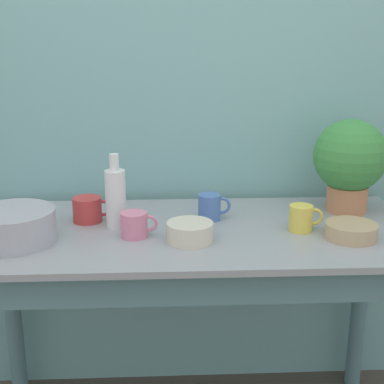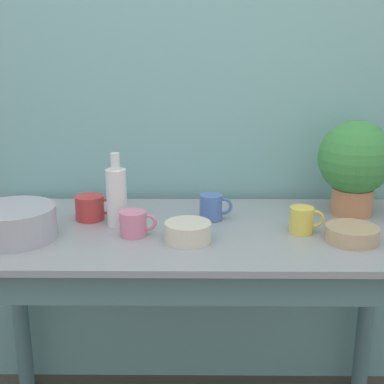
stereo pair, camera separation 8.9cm
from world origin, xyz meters
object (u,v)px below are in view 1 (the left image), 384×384
mug_blue (210,207)px  bowl_small_cream (190,232)px  bowl_wash_large (13,226)px  bowl_small_tan (351,231)px  bottle_tall (116,197)px  potted_plant (350,160)px  mug_pink (135,225)px  mug_red (88,209)px  mug_yellow (302,218)px

mug_blue → bowl_small_cream: size_ratio=0.78×
bowl_wash_large → bowl_small_tan: size_ratio=1.61×
bottle_tall → bowl_small_cream: (0.23, -0.14, -0.07)m
potted_plant → bowl_small_tan: (-0.07, -0.26, -0.16)m
potted_plant → bottle_tall: potted_plant is taller
potted_plant → bowl_small_cream: bearing=-154.8°
mug_blue → bowl_small_cream: mug_blue is taller
bowl_wash_large → bowl_small_tan: bowl_wash_large is taller
bowl_wash_large → bottle_tall: (0.29, 0.12, 0.05)m
mug_pink → mug_red: size_ratio=0.89×
bottle_tall → mug_blue: size_ratio=2.19×
bowl_small_tan → mug_pink: bearing=176.1°
bowl_wash_large → mug_yellow: size_ratio=2.34×
bowl_small_cream → bowl_wash_large: bearing=178.0°
mug_yellow → bowl_small_cream: 0.36m
mug_yellow → bowl_small_tan: (0.13, -0.07, -0.02)m
bowl_small_tan → bowl_small_cream: bearing=-179.7°
bowl_small_tan → bowl_small_cream: size_ratio=1.12×
mug_yellow → bowl_small_cream: bearing=-168.2°
bottle_tall → bowl_small_cream: bearing=-30.9°
bowl_wash_large → mug_blue: 0.62m
bowl_wash_large → mug_blue: size_ratio=2.30×
potted_plant → mug_pink: potted_plant is taller
bowl_wash_large → bowl_small_cream: 0.52m
mug_blue → bowl_small_tan: bearing=-25.1°
bowl_wash_large → potted_plant: bearing=12.7°
mug_yellow → bowl_small_tan: size_ratio=0.69×
bowl_wash_large → mug_red: 0.26m
bowl_wash_large → bowl_small_tan: 1.00m
potted_plant → bottle_tall: 0.79m
bowl_small_tan → bottle_tall: bearing=169.3°
potted_plant → mug_red: 0.89m
mug_blue → mug_red: (-0.40, 0.00, -0.00)m
mug_blue → bowl_small_tan: 0.45m
mug_yellow → mug_red: size_ratio=0.84×
potted_plant → mug_yellow: bearing=-137.4°
bowl_small_cream → bottle_tall: bearing=149.1°
bottle_tall → mug_blue: bearing=10.7°
potted_plant → mug_red: bearing=-175.7°
bottle_tall → bowl_small_tan: bearing=-10.7°
mug_blue → potted_plant: bearing=7.9°
mug_pink → bowl_wash_large: bearing=-175.5°
mug_yellow → bottle_tall: bearing=173.8°
mug_blue → mug_red: size_ratio=0.85×
potted_plant → bowl_wash_large: (-1.07, -0.24, -0.13)m
mug_yellow → mug_pink: size_ratio=0.95×
mug_yellow → bowl_small_cream: size_ratio=0.77×
mug_blue → bowl_small_tan: (0.41, -0.19, -0.02)m
mug_blue → mug_yellow: 0.30m
potted_plant → mug_pink: size_ratio=2.85×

